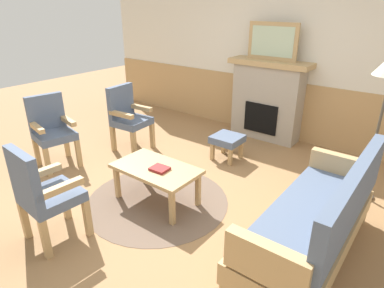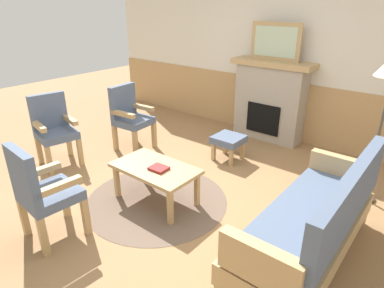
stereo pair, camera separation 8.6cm
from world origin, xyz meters
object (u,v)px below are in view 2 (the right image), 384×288
at_px(couch, 312,222).
at_px(fireplace, 270,100).
at_px(framed_picture, 275,42).
at_px(book_on_table, 159,168).
at_px(armchair_near_fireplace, 130,115).
at_px(armchair_by_window_left, 54,127).
at_px(armchair_front_left, 41,190).
at_px(coffee_table, 155,171).
at_px(footstool, 228,141).

bearing_deg(couch, fireplace, 124.37).
bearing_deg(framed_picture, book_on_table, -90.02).
bearing_deg(book_on_table, armchair_near_fireplace, 149.20).
relative_size(couch, armchair_by_window_left, 1.84).
relative_size(framed_picture, armchair_front_left, 0.82).
xyz_separation_m(coffee_table, armchair_by_window_left, (-1.78, -0.17, 0.15)).
relative_size(framed_picture, armchair_near_fireplace, 0.82).
relative_size(coffee_table, footstool, 2.40).
relative_size(coffee_table, armchair_by_window_left, 0.98).
xyz_separation_m(book_on_table, footstool, (-0.05, 1.46, -0.17)).
distance_m(fireplace, book_on_table, 2.58).
bearing_deg(footstool, framed_picture, 87.61).
bearing_deg(coffee_table, armchair_front_left, -107.33).
bearing_deg(coffee_table, couch, 5.80).
xyz_separation_m(couch, armchair_front_left, (-2.05, -1.29, 0.14)).
bearing_deg(coffee_table, fireplace, 88.20).
bearing_deg(armchair_near_fireplace, armchair_by_window_left, -112.04).
height_order(framed_picture, armchair_near_fireplace, framed_picture).
relative_size(armchair_by_window_left, armchair_front_left, 1.00).
xyz_separation_m(framed_picture, couch, (1.62, -2.38, -1.16)).
height_order(couch, armchair_near_fireplace, same).
xyz_separation_m(coffee_table, armchair_front_left, (-0.35, -1.11, 0.15)).
bearing_deg(couch, armchair_by_window_left, -174.41).
xyz_separation_m(fireplace, armchair_front_left, (-0.43, -3.66, -0.11)).
relative_size(framed_picture, footstool, 2.00).
height_order(fireplace, framed_picture, framed_picture).
height_order(framed_picture, footstool, framed_picture).
bearing_deg(armchair_by_window_left, armchair_front_left, -33.52).
distance_m(coffee_table, armchair_by_window_left, 1.79).
distance_m(framed_picture, armchair_front_left, 3.83).
bearing_deg(framed_picture, armchair_front_left, -96.66).
xyz_separation_m(coffee_table, footstool, (0.03, 1.44, -0.10)).
bearing_deg(armchair_front_left, coffee_table, 72.67).
xyz_separation_m(armchair_near_fireplace, armchair_by_window_left, (-0.41, -1.01, 0.00)).
bearing_deg(couch, framed_picture, 124.36).
height_order(armchair_near_fireplace, armchair_by_window_left, same).
relative_size(armchair_near_fireplace, armchair_front_left, 1.00).
relative_size(couch, armchair_front_left, 1.84).
bearing_deg(fireplace, framed_picture, 90.00).
xyz_separation_m(couch, armchair_by_window_left, (-3.48, -0.34, 0.14)).
distance_m(coffee_table, armchair_near_fireplace, 1.61).
relative_size(couch, armchair_near_fireplace, 1.84).
bearing_deg(coffee_table, framed_picture, 88.20).
xyz_separation_m(fireplace, book_on_table, (-0.00, -2.57, -0.20)).
height_order(coffee_table, footstool, coffee_table).
bearing_deg(armchair_front_left, framed_picture, 83.34).
distance_m(framed_picture, armchair_by_window_left, 3.45).
relative_size(footstool, armchair_near_fireplace, 0.41).
bearing_deg(armchair_front_left, book_on_table, 68.64).
xyz_separation_m(book_on_table, armchair_front_left, (-0.43, -1.09, 0.08)).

